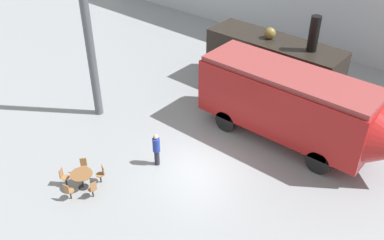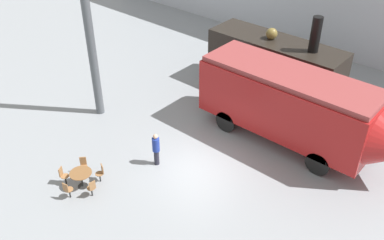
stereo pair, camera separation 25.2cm
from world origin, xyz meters
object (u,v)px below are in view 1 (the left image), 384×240
Objects in this scene: steam_locomotive at (273,61)px; visitor_person at (156,148)px; cafe_table_near at (82,176)px; cafe_chair_0 at (84,166)px; streamlined_locomotive at (301,106)px.

visitor_person is (-0.49, -9.16, -1.11)m from steam_locomotive.
cafe_table_near is 3.49m from visitor_person.
cafe_table_near is 0.86m from cafe_chair_0.
visitor_person is at bearing -126.87° from streamlined_locomotive.
steam_locomotive is 12.13m from cafe_chair_0.
cafe_table_near is at bearing -113.28° from visitor_person.
streamlined_locomotive reaches higher than visitor_person.
cafe_chair_0 is (-2.49, -11.78, -1.52)m from steam_locomotive.
steam_locomotive is at bearing 86.93° from visitor_person.
steam_locomotive is 9.24m from visitor_person.
streamlined_locomotive is at bearing 53.13° from visitor_person.
cafe_table_near is at bearing -122.33° from streamlined_locomotive.
streamlined_locomotive is at bearing -44.77° from steam_locomotive.
steam_locomotive is 12.57m from cafe_table_near.
streamlined_locomotive is 6.21× the size of visitor_person.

